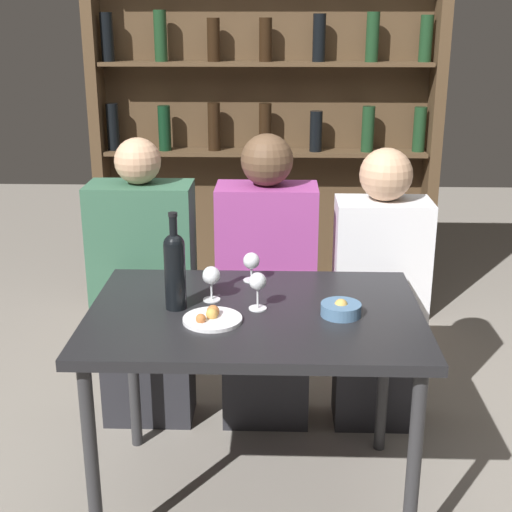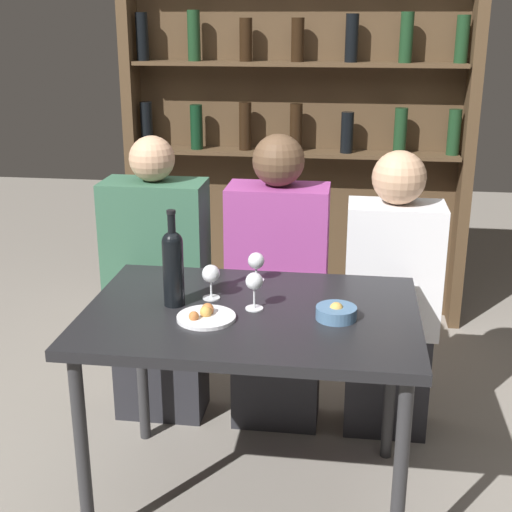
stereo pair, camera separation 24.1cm
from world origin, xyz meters
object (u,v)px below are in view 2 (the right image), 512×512
at_px(wine_glass_2, 256,262).
at_px(seated_person_center, 277,294).
at_px(seated_person_right, 391,305).
at_px(food_plate_0, 206,316).
at_px(wine_bottle, 173,264).
at_px(wine_glass_1, 254,283).
at_px(wine_glass_0, 211,275).
at_px(snack_bowl, 336,312).
at_px(seated_person_left, 158,291).

bearing_deg(wine_glass_2, seated_person_center, 79.16).
xyz_separation_m(wine_glass_2, seated_person_right, (0.51, 0.26, -0.25)).
bearing_deg(food_plate_0, wine_bottle, 141.01).
height_order(wine_glass_1, wine_glass_2, wine_glass_1).
bearing_deg(seated_person_right, wine_glass_0, -144.42).
bearing_deg(wine_bottle, snack_bowl, -4.68).
xyz_separation_m(wine_bottle, seated_person_right, (0.75, 0.53, -0.32)).
bearing_deg(wine_glass_1, wine_bottle, 179.99).
xyz_separation_m(wine_glass_2, snack_bowl, (0.30, -0.31, -0.05)).
distance_m(food_plate_0, seated_person_center, 0.67).
bearing_deg(wine_glass_1, seated_person_center, 87.83).
bearing_deg(seated_person_left, food_plate_0, -61.92).
bearing_deg(food_plate_0, seated_person_center, 75.53).
relative_size(wine_glass_2, seated_person_right, 0.09).
xyz_separation_m(wine_bottle, snack_bowl, (0.54, -0.04, -0.12)).
distance_m(wine_glass_2, seated_person_left, 0.57).
xyz_separation_m(wine_glass_1, snack_bowl, (0.27, -0.04, -0.07)).
bearing_deg(wine_bottle, seated_person_center, 61.15).
relative_size(snack_bowl, seated_person_left, 0.11).
height_order(wine_glass_0, seated_person_center, seated_person_center).
xyz_separation_m(wine_glass_1, seated_person_left, (-0.48, 0.53, -0.26)).
xyz_separation_m(wine_glass_2, food_plate_0, (-0.11, -0.37, -0.06)).
distance_m(wine_bottle, wine_glass_2, 0.37).
relative_size(wine_bottle, wine_glass_2, 3.05).
bearing_deg(snack_bowl, seated_person_left, 142.69).
relative_size(wine_bottle, seated_person_right, 0.28).
relative_size(wine_glass_0, seated_person_left, 0.10).
distance_m(wine_glass_1, seated_person_right, 0.76).
xyz_separation_m(snack_bowl, seated_person_left, (-0.75, 0.57, -0.19)).
distance_m(wine_glass_2, seated_person_right, 0.63).
relative_size(wine_bottle, food_plate_0, 1.73).
height_order(wine_glass_1, seated_person_left, seated_person_left).
xyz_separation_m(snack_bowl, seated_person_right, (0.21, 0.57, -0.20)).
relative_size(snack_bowl, seated_person_right, 0.11).
bearing_deg(seated_person_left, wine_bottle, -68.41).
height_order(snack_bowl, seated_person_right, seated_person_right).
xyz_separation_m(food_plate_0, seated_person_left, (-0.34, 0.63, -0.18)).
height_order(wine_glass_1, snack_bowl, wine_glass_1).
relative_size(food_plate_0, snack_bowl, 1.44).
bearing_deg(seated_person_center, seated_person_right, 0.00).
distance_m(wine_glass_0, seated_person_right, 0.83).
bearing_deg(seated_person_right, seated_person_center, 180.00).
xyz_separation_m(food_plate_0, seated_person_right, (0.62, 0.63, -0.19)).
bearing_deg(wine_glass_1, seated_person_left, 132.27).
distance_m(food_plate_0, snack_bowl, 0.42).
bearing_deg(wine_glass_0, seated_person_center, 68.55).
distance_m(seated_person_center, seated_person_right, 0.46).
xyz_separation_m(seated_person_left, seated_person_center, (0.50, 0.00, 0.01)).
bearing_deg(seated_person_left, seated_person_center, 0.00).
distance_m(wine_bottle, snack_bowl, 0.56).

